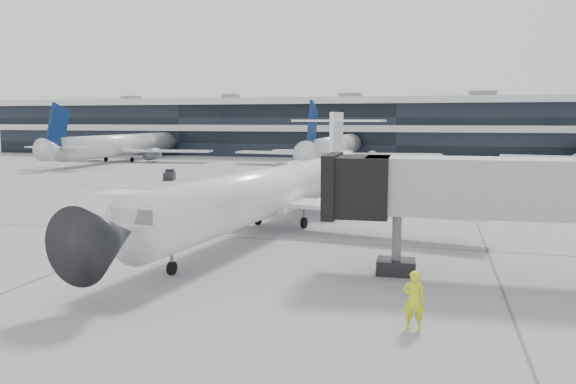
# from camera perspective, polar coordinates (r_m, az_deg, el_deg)

# --- Properties ---
(ground) EXTENTS (220.00, 220.00, 0.00)m
(ground) POSITION_cam_1_polar(r_m,az_deg,el_deg) (33.16, 2.07, -5.04)
(ground) COLOR gray
(ground) RESTS_ON ground
(terminal) EXTENTS (170.00, 22.00, 10.00)m
(terminal) POSITION_cam_1_polar(r_m,az_deg,el_deg) (113.84, 11.30, 6.16)
(terminal) COLOR black
(terminal) RESTS_ON ground
(bg_jet_left) EXTENTS (32.00, 40.00, 9.60)m
(bg_jet_left) POSITION_cam_1_polar(r_m,az_deg,el_deg) (101.32, -16.20, 3.05)
(bg_jet_left) COLOR silver
(bg_jet_left) RESTS_ON ground
(bg_jet_center) EXTENTS (32.00, 40.00, 9.60)m
(bg_jet_center) POSITION_cam_1_polar(r_m,az_deg,el_deg) (88.19, 4.91, 2.71)
(bg_jet_center) COLOR silver
(bg_jet_center) RESTS_ON ground
(regional_jet) EXTENTS (26.89, 33.56, 7.75)m
(regional_jet) POSITION_cam_1_polar(r_m,az_deg,el_deg) (36.22, -1.53, 0.27)
(regional_jet) COLOR white
(regional_jet) RESTS_ON ground
(jet_bridge) EXTENTS (17.54, 4.10, 5.64)m
(jet_bridge) POSITION_cam_1_polar(r_m,az_deg,el_deg) (26.65, 24.90, 0.19)
(jet_bridge) COLOR silver
(jet_bridge) RESTS_ON ground
(ramp_worker) EXTENTS (0.76, 0.51, 2.07)m
(ramp_worker) POSITION_cam_1_polar(r_m,az_deg,el_deg) (19.87, 12.66, -10.66)
(ramp_worker) COLOR yellow
(ramp_worker) RESTS_ON ground
(traffic_cone) EXTENTS (0.45, 0.45, 0.64)m
(traffic_cone) POSITION_cam_1_polar(r_m,az_deg,el_deg) (48.64, -8.26, -0.76)
(traffic_cone) COLOR orange
(traffic_cone) RESTS_ON ground
(far_tug) EXTENTS (1.67, 2.22, 1.26)m
(far_tug) POSITION_cam_1_polar(r_m,az_deg,el_deg) (68.09, -11.94, 1.68)
(far_tug) COLOR black
(far_tug) RESTS_ON ground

